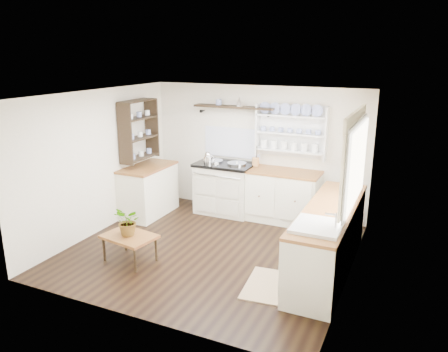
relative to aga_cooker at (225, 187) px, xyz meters
The scene contains 19 objects.
floor 1.71m from the aga_cooker, 72.87° to the right, with size 4.00×3.80×0.01m, color black.
wall_back 0.89m from the aga_cooker, 34.32° to the left, with size 4.00×0.02×2.30m, color beige.
wall_right 3.01m from the aga_cooker, 32.29° to the right, with size 0.02×3.80×2.30m, color beige.
wall_left 2.28m from the aga_cooker, 134.01° to the right, with size 0.02×3.80×2.30m, color beige.
ceiling 2.46m from the aga_cooker, 72.87° to the right, with size 4.00×3.80×0.01m, color white.
window 3.02m from the aga_cooker, 30.27° to the right, with size 0.08×1.55×1.22m.
aga_cooker is the anchor object (origin of this frame).
back_cabinets 1.08m from the aga_cooker, ahead, with size 1.27×0.63×0.90m.
right_cabinets 2.63m from the aga_cooker, 33.94° to the right, with size 0.62×2.43×0.90m.
belfast_sink 3.13m from the aga_cooker, 45.46° to the right, with size 0.55×0.60×0.45m.
left_cabinets 1.39m from the aga_cooker, 151.16° to the right, with size 0.62×1.13×0.90m.
plate_rack 1.59m from the aga_cooker, 14.53° to the left, with size 1.20×0.22×0.90m.
high_shelf 1.45m from the aga_cooker, 68.00° to the left, with size 1.50×0.29×0.16m.
left_shelving 1.86m from the aga_cooker, 153.72° to the right, with size 0.28×0.80×1.05m, color black.
kettle 0.63m from the aga_cooker, 156.85° to the right, with size 0.17×0.17×0.20m, color silver, non-canonical shape.
utensil_crock 0.75m from the aga_cooker, 11.46° to the left, with size 0.13×0.13×0.15m, color #AF7640.
center_table 2.39m from the aga_cooker, 99.68° to the right, with size 0.79×0.62×0.39m.
potted_plant 2.39m from the aga_cooker, 99.68° to the right, with size 0.38×0.33×0.42m, color #3F7233.
floor_rug 2.77m from the aga_cooker, 53.97° to the right, with size 0.55×0.85×0.02m, color #906C53.
Camera 1 is at (2.67, -5.35, 2.86)m, focal length 35.00 mm.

